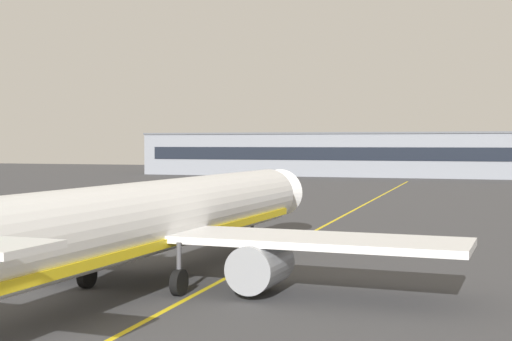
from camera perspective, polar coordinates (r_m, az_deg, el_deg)
name	(u,v)px	position (r m, az deg, el deg)	size (l,w,h in m)	color
taxiway_centreline	(291,243)	(53.60, 2.78, -5.72)	(0.30, 180.00, 0.01)	yellow
airliner_foreground	(150,220)	(38.03, -8.30, -3.87)	(32.18, 41.50, 11.65)	white
safety_cone_by_nose_gear	(275,241)	(52.95, 1.52, -5.54)	(0.44, 0.44, 0.55)	orange
terminal_building	(443,155)	(160.25, 14.42, 1.21)	(135.72, 12.40, 9.72)	gray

